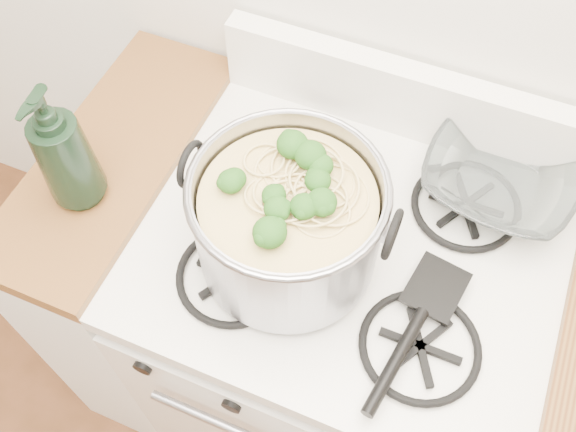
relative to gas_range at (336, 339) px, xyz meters
The scene contains 6 objects.
gas_range is the anchor object (origin of this frame).
counter_left 0.51m from the gas_range, behind, with size 0.25×0.65×0.92m.
stock_pot 0.60m from the gas_range, 142.38° to the right, with size 0.35×0.32×0.22m.
spatula 0.53m from the gas_range, 13.95° to the right, with size 0.29×0.31×0.02m, color black, non-canonical shape.
glass_bowl 0.58m from the gas_range, 44.88° to the left, with size 0.11×0.11×0.03m, color white.
bottle 0.81m from the gas_range, 168.51° to the right, with size 0.10×0.10×0.27m, color black.
Camera 1 is at (0.12, 0.68, 1.92)m, focal length 40.00 mm.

